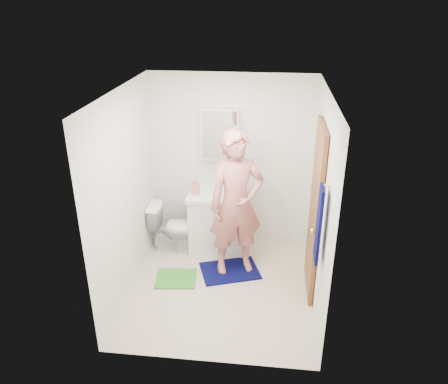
# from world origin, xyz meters

# --- Properties ---
(floor) EXTENTS (2.20, 2.40, 0.02)m
(floor) POSITION_xyz_m (0.00, 0.00, -0.01)
(floor) COLOR beige
(floor) RESTS_ON ground
(ceiling) EXTENTS (2.20, 2.40, 0.02)m
(ceiling) POSITION_xyz_m (0.00, 0.00, 2.41)
(ceiling) COLOR white
(ceiling) RESTS_ON ground
(wall_back) EXTENTS (2.20, 0.02, 2.40)m
(wall_back) POSITION_xyz_m (0.00, 1.21, 1.20)
(wall_back) COLOR silver
(wall_back) RESTS_ON ground
(wall_front) EXTENTS (2.20, 0.02, 2.40)m
(wall_front) POSITION_xyz_m (0.00, -1.21, 1.20)
(wall_front) COLOR silver
(wall_front) RESTS_ON ground
(wall_left) EXTENTS (0.02, 2.40, 2.40)m
(wall_left) POSITION_xyz_m (-1.11, 0.00, 1.20)
(wall_left) COLOR silver
(wall_left) RESTS_ON ground
(wall_right) EXTENTS (0.02, 2.40, 2.40)m
(wall_right) POSITION_xyz_m (1.11, 0.00, 1.20)
(wall_right) COLOR silver
(wall_right) RESTS_ON ground
(vanity_cabinet) EXTENTS (0.75, 0.55, 0.80)m
(vanity_cabinet) POSITION_xyz_m (-0.15, 0.91, 0.40)
(vanity_cabinet) COLOR white
(vanity_cabinet) RESTS_ON floor
(countertop) EXTENTS (0.79, 0.59, 0.05)m
(countertop) POSITION_xyz_m (-0.15, 0.91, 0.83)
(countertop) COLOR white
(countertop) RESTS_ON vanity_cabinet
(sink_basin) EXTENTS (0.40, 0.40, 0.03)m
(sink_basin) POSITION_xyz_m (-0.15, 0.91, 0.84)
(sink_basin) COLOR white
(sink_basin) RESTS_ON countertop
(faucet) EXTENTS (0.03, 0.03, 0.12)m
(faucet) POSITION_xyz_m (-0.15, 1.09, 0.91)
(faucet) COLOR silver
(faucet) RESTS_ON countertop
(medicine_cabinet) EXTENTS (0.50, 0.12, 0.70)m
(medicine_cabinet) POSITION_xyz_m (-0.15, 1.14, 1.60)
(medicine_cabinet) COLOR white
(medicine_cabinet) RESTS_ON wall_back
(mirror_panel) EXTENTS (0.46, 0.01, 0.66)m
(mirror_panel) POSITION_xyz_m (-0.15, 1.08, 1.60)
(mirror_panel) COLOR white
(mirror_panel) RESTS_ON wall_back
(door) EXTENTS (0.05, 0.80, 2.05)m
(door) POSITION_xyz_m (1.07, 0.15, 1.02)
(door) COLOR brown
(door) RESTS_ON ground
(door_knob) EXTENTS (0.07, 0.07, 0.07)m
(door_knob) POSITION_xyz_m (1.03, -0.17, 0.95)
(door_knob) COLOR gold
(door_knob) RESTS_ON door
(towel) EXTENTS (0.03, 0.24, 0.80)m
(towel) POSITION_xyz_m (1.03, -0.57, 1.25)
(towel) COLOR #06083E
(towel) RESTS_ON wall_right
(towel_hook) EXTENTS (0.06, 0.02, 0.02)m
(towel_hook) POSITION_xyz_m (1.07, -0.57, 1.67)
(towel_hook) COLOR silver
(towel_hook) RESTS_ON wall_right
(toilet) EXTENTS (0.68, 0.39, 0.69)m
(toilet) POSITION_xyz_m (-0.75, 0.80, 0.34)
(toilet) COLOR white
(toilet) RESTS_ON floor
(bath_mat) EXTENTS (0.86, 0.73, 0.02)m
(bath_mat) POSITION_xyz_m (0.07, 0.34, 0.01)
(bath_mat) COLOR #06083E
(bath_mat) RESTS_ON floor
(green_rug) EXTENTS (0.54, 0.47, 0.02)m
(green_rug) POSITION_xyz_m (-0.59, 0.09, 0.01)
(green_rug) COLOR green
(green_rug) RESTS_ON floor
(soap_dispenser) EXTENTS (0.11, 0.12, 0.21)m
(soap_dispenser) POSITION_xyz_m (-0.45, 0.86, 0.96)
(soap_dispenser) COLOR tan
(soap_dispenser) RESTS_ON countertop
(toothbrush_cup) EXTENTS (0.14, 0.14, 0.09)m
(toothbrush_cup) POSITION_xyz_m (0.13, 0.99, 0.89)
(toothbrush_cup) COLOR #603F8B
(toothbrush_cup) RESTS_ON countertop
(man) EXTENTS (0.79, 0.65, 1.86)m
(man) POSITION_xyz_m (0.14, 0.39, 0.95)
(man) COLOR #B86967
(man) RESTS_ON bath_mat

